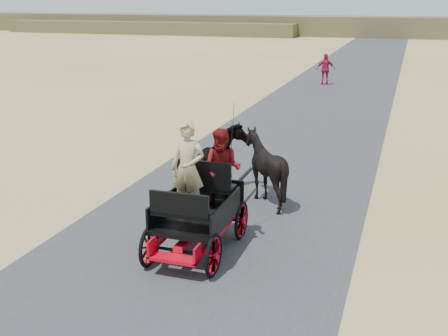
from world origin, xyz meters
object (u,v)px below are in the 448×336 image
(horse_left, at_px, (221,164))
(horse_right, at_px, (265,168))
(carriage, at_px, (198,233))
(pedestrian, at_px, (326,69))

(horse_left, distance_m, horse_right, 1.10)
(carriage, xyz_separation_m, horse_left, (-0.55, 3.00, 0.49))
(horse_right, distance_m, pedestrian, 19.27)
(carriage, relative_size, pedestrian, 1.39)
(horse_right, height_order, pedestrian, pedestrian)
(carriage, distance_m, pedestrian, 22.24)
(carriage, bearing_deg, pedestrian, 92.34)
(horse_left, bearing_deg, horse_right, -180.00)
(pedestrian, bearing_deg, carriage, 77.35)
(horse_left, xyz_separation_m, pedestrian, (-0.36, 19.22, 0.02))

